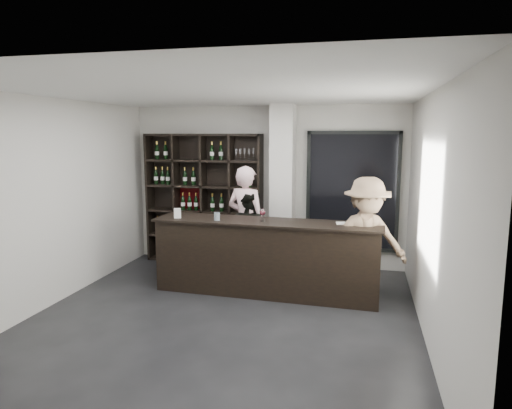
% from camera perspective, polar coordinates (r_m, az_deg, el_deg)
% --- Properties ---
extents(floor, '(5.00, 5.50, 0.01)m').
position_cam_1_polar(floor, '(6.15, -4.27, -14.20)').
color(floor, black).
rests_on(floor, ground).
extents(wine_shelf, '(2.20, 0.35, 2.40)m').
position_cam_1_polar(wine_shelf, '(8.54, -6.54, 0.72)').
color(wine_shelf, black).
rests_on(wine_shelf, floor).
extents(structural_column, '(0.40, 0.40, 2.90)m').
position_cam_1_polar(structural_column, '(8.03, 3.32, 2.04)').
color(structural_column, silver).
rests_on(structural_column, floor).
extents(glass_panel, '(1.60, 0.08, 2.10)m').
position_cam_1_polar(glass_panel, '(8.14, 11.94, 1.60)').
color(glass_panel, black).
rests_on(glass_panel, floor).
extents(tasting_counter, '(3.40, 0.70, 1.12)m').
position_cam_1_polar(tasting_counter, '(6.88, 1.26, -6.64)').
color(tasting_counter, black).
rests_on(tasting_counter, floor).
extents(taster_pink, '(0.78, 0.62, 1.88)m').
position_cam_1_polar(taster_pink, '(7.62, -1.23, -2.20)').
color(taster_pink, beige).
rests_on(taster_pink, floor).
extents(taster_black, '(0.88, 0.80, 1.49)m').
position_cam_1_polar(taster_black, '(7.65, -0.87, -3.66)').
color(taster_black, black).
rests_on(taster_black, floor).
extents(customer, '(1.33, 1.03, 1.81)m').
position_cam_1_polar(customer, '(6.61, 13.60, -4.48)').
color(customer, '#907459').
rests_on(customer, floor).
extents(wine_glass, '(0.10, 0.10, 0.21)m').
position_cam_1_polar(wine_glass, '(6.71, 0.81, -1.23)').
color(wine_glass, white).
rests_on(wine_glass, tasting_counter).
extents(spit_cup, '(0.10, 0.10, 0.12)m').
position_cam_1_polar(spit_cup, '(6.81, -4.91, -1.50)').
color(spit_cup, silver).
rests_on(spit_cup, tasting_counter).
extents(napkin_stack, '(0.15, 0.15, 0.02)m').
position_cam_1_polar(napkin_stack, '(6.64, 10.57, -2.31)').
color(napkin_stack, white).
rests_on(napkin_stack, tasting_counter).
extents(card_stand, '(0.11, 0.07, 0.15)m').
position_cam_1_polar(card_stand, '(7.06, -9.79, -1.09)').
color(card_stand, white).
rests_on(card_stand, tasting_counter).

